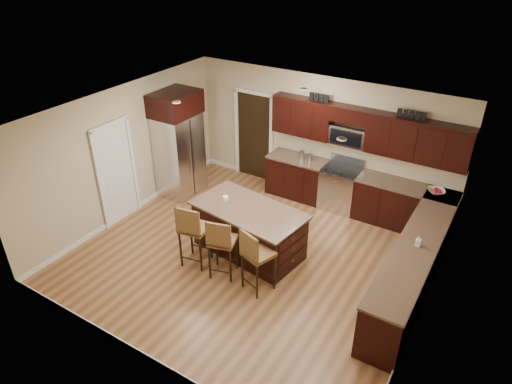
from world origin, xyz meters
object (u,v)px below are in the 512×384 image
Objects in this scene: island at (249,231)px; refrigerator at (179,144)px; stool_right at (255,254)px; stool_mid at (221,242)px; stool_left at (192,229)px; range at (340,188)px.

refrigerator reaches higher than island.
stool_right is 0.50× the size of refrigerator.
stool_right is at bearing -44.16° from island.
stool_mid is at bearing -161.31° from stool_right.
refrigerator is at bearing 124.13° from stool_left.
range is 0.90× the size of stool_left.
stool_right is (1.27, 0.01, -0.03)m from stool_left.
island is 0.92× the size of refrigerator.
stool_mid is at bearing -37.73° from refrigerator.
stool_right reaches higher than stool_mid.
range is at bearing 78.48° from island.
stool_left is at bearing -161.06° from stool_right.
stool_right reaches higher than island.
stool_mid is at bearing -104.58° from range.
stool_left is (-1.43, -3.18, 0.29)m from range.
stool_left reaches higher than stool_right.
stool_mid is at bearing -82.32° from island.
stool_right is (-0.16, -3.17, 0.26)m from range.
island is 1.10m from stool_left.
stool_left is at bearing -117.53° from island.
stool_left reaches higher than stool_mid.
refrigerator is (-2.48, 1.07, 0.77)m from island.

